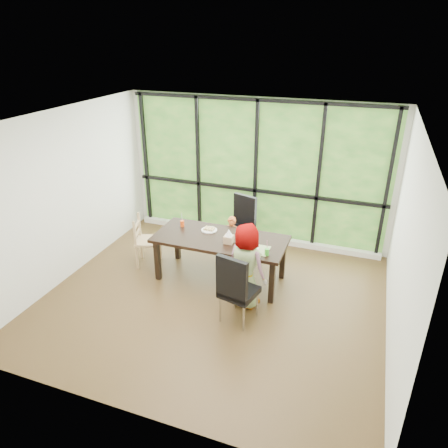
% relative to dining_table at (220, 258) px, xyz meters
% --- Properties ---
extents(ground, '(5.00, 5.00, 0.00)m').
position_rel_dining_table_xyz_m(ground, '(0.10, -0.58, -0.38)').
color(ground, black).
rests_on(ground, ground).
extents(back_wall, '(5.00, 0.00, 5.00)m').
position_rel_dining_table_xyz_m(back_wall, '(0.10, 1.67, 0.98)').
color(back_wall, silver).
rests_on(back_wall, ground).
extents(foliage_backdrop, '(4.80, 0.02, 2.65)m').
position_rel_dining_table_xyz_m(foliage_backdrop, '(0.10, 1.65, 0.98)').
color(foliage_backdrop, '#284E1E').
rests_on(foliage_backdrop, back_wall).
extents(window_mullions, '(4.80, 0.06, 2.65)m').
position_rel_dining_table_xyz_m(window_mullions, '(0.10, 1.61, 0.98)').
color(window_mullions, black).
rests_on(window_mullions, back_wall).
extents(window_sill, '(4.80, 0.12, 0.10)m').
position_rel_dining_table_xyz_m(window_sill, '(0.10, 1.57, -0.33)').
color(window_sill, silver).
rests_on(window_sill, ground).
extents(dining_table, '(2.15, 1.05, 0.75)m').
position_rel_dining_table_xyz_m(dining_table, '(0.00, 0.00, 0.00)').
color(dining_table, black).
rests_on(dining_table, ground).
extents(chair_window_leather, '(0.58, 0.58, 1.08)m').
position_rel_dining_table_xyz_m(chair_window_leather, '(0.01, 0.91, 0.17)').
color(chair_window_leather, black).
rests_on(chair_window_leather, ground).
extents(chair_interior_leather, '(0.55, 0.55, 1.08)m').
position_rel_dining_table_xyz_m(chair_interior_leather, '(0.62, -0.92, 0.17)').
color(chair_interior_leather, black).
rests_on(chair_interior_leather, ground).
extents(chair_end_beech, '(0.51, 0.52, 0.90)m').
position_rel_dining_table_xyz_m(chair_end_beech, '(-1.33, 0.02, 0.08)').
color(chair_end_beech, tan).
rests_on(chair_end_beech, ground).
extents(child_toddler, '(0.35, 0.25, 0.87)m').
position_rel_dining_table_xyz_m(child_toddler, '(0.00, 0.56, 0.06)').
color(child_toddler, '#D46029').
rests_on(child_toddler, ground).
extents(child_older, '(0.74, 0.60, 1.30)m').
position_rel_dining_table_xyz_m(child_older, '(0.62, -0.52, 0.28)').
color(child_older, gray).
rests_on(child_older, ground).
extents(placemat, '(0.45, 0.33, 0.01)m').
position_rel_dining_table_xyz_m(placemat, '(0.61, -0.19, 0.38)').
color(placemat, tan).
rests_on(placemat, dining_table).
extents(plate_far, '(0.26, 0.26, 0.02)m').
position_rel_dining_table_xyz_m(plate_far, '(-0.26, 0.18, 0.38)').
color(plate_far, white).
rests_on(plate_far, dining_table).
extents(plate_near, '(0.25, 0.25, 0.02)m').
position_rel_dining_table_xyz_m(plate_near, '(0.56, -0.18, 0.38)').
color(plate_near, white).
rests_on(plate_near, dining_table).
extents(orange_cup, '(0.07, 0.07, 0.10)m').
position_rel_dining_table_xyz_m(orange_cup, '(-0.74, 0.18, 0.43)').
color(orange_cup, '#ED4F14').
rests_on(orange_cup, dining_table).
extents(green_cup, '(0.07, 0.07, 0.10)m').
position_rel_dining_table_xyz_m(green_cup, '(0.83, -0.29, 0.43)').
color(green_cup, green).
rests_on(green_cup, dining_table).
extents(tissue_box, '(0.14, 0.14, 0.12)m').
position_rel_dining_table_xyz_m(tissue_box, '(0.18, -0.12, 0.43)').
color(tissue_box, tan).
rests_on(tissue_box, dining_table).
extents(crepe_rolls_far, '(0.20, 0.12, 0.04)m').
position_rel_dining_table_xyz_m(crepe_rolls_far, '(-0.26, 0.18, 0.41)').
color(crepe_rolls_far, tan).
rests_on(crepe_rolls_far, plate_far).
extents(crepe_rolls_near, '(0.15, 0.12, 0.04)m').
position_rel_dining_table_xyz_m(crepe_rolls_near, '(0.56, -0.18, 0.41)').
color(crepe_rolls_near, tan).
rests_on(crepe_rolls_near, plate_near).
extents(straw_white, '(0.01, 0.04, 0.20)m').
position_rel_dining_table_xyz_m(straw_white, '(-0.74, 0.18, 0.52)').
color(straw_white, white).
rests_on(straw_white, orange_cup).
extents(straw_pink, '(0.01, 0.04, 0.20)m').
position_rel_dining_table_xyz_m(straw_pink, '(0.83, -0.29, 0.52)').
color(straw_pink, pink).
rests_on(straw_pink, green_cup).
extents(tissue, '(0.12, 0.12, 0.11)m').
position_rel_dining_table_xyz_m(tissue, '(0.18, -0.12, 0.55)').
color(tissue, white).
rests_on(tissue, tissue_box).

